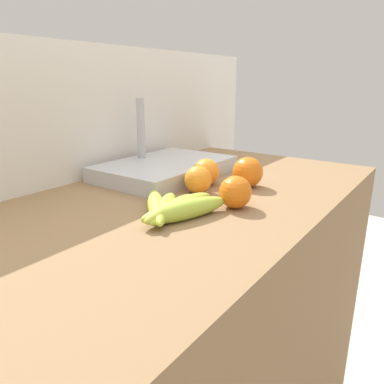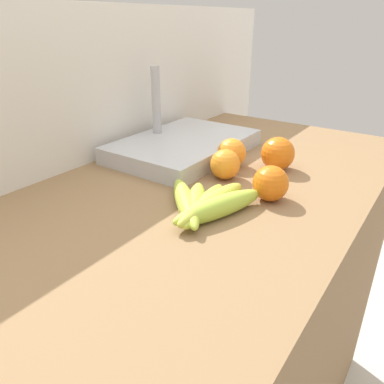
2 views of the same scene
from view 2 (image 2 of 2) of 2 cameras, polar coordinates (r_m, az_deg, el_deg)
counter at (r=1.03m, az=-2.06°, el=-25.60°), size 1.49×0.65×0.93m
wall_back at (r=1.10m, az=-17.28°, el=-10.05°), size 1.89×0.06×1.30m
banana_bunch at (r=0.70m, az=1.98°, el=-1.89°), size 0.21×0.20×0.04m
orange_back_left at (r=0.85m, az=5.13°, el=4.26°), size 0.07×0.07×0.07m
orange_center at (r=0.92m, az=6.12°, el=6.02°), size 0.07×0.07×0.07m
orange_right at (r=0.76m, az=12.02°, el=1.31°), size 0.07×0.07×0.07m
orange_far_right at (r=0.92m, az=13.07°, el=5.77°), size 0.08×0.08×0.08m
sink_basin at (r=1.01m, az=-1.31°, el=7.26°), size 0.39×0.27×0.22m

